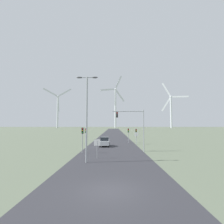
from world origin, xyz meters
The scene contains 14 objects.
ground_plane centered at (0.00, 0.00, 0.00)m, with size 600.00×600.00×0.00m, color #5B6651.
road_surface centered at (0.00, 48.00, 0.00)m, with size 10.00×240.00×0.01m.
streetlamp centered at (-2.86, 8.39, 6.18)m, with size 2.53×0.32×9.94m.
stop_sign_near centered at (-1.87, 10.83, 1.68)m, with size 0.81×0.07×2.41m.
stop_sign_far centered at (5.11, 25.82, 1.83)m, with size 0.81×0.07×2.62m.
traffic_light_post_near_left centered at (-4.46, 14.75, 2.82)m, with size 0.28×0.33×3.84m.
traffic_light_post_near_right centered at (5.20, 26.84, 2.44)m, with size 0.28×0.34×3.33m.
traffic_light_post_mid_left centered at (-5.48, 24.00, 2.57)m, with size 0.28×0.34×3.50m.
traffic_light_post_mid_right centered at (3.70, 29.45, 2.47)m, with size 0.28×0.34×3.37m.
traffic_light_mast_overhead centered at (3.39, 16.42, 4.78)m, with size 5.08×0.35×6.69m.
car_approaching centered at (-1.54, 23.13, 0.91)m, with size 1.88×4.13×1.83m.
wind_turbine_far_left centered at (-72.18, 211.70, 25.61)m, with size 32.25×16.28×52.41m.
wind_turbine_left centered at (2.25, 200.61, 29.15)m, with size 29.55×5.87×64.93m.
wind_turbine_center centered at (70.43, 201.75, 24.36)m, with size 29.68×12.03×56.44m.
Camera 1 is at (0.28, -11.77, 4.33)m, focal length 28.00 mm.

